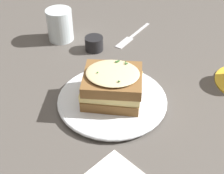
# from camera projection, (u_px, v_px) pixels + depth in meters

# --- Properties ---
(ground_plane) EXTENTS (2.40, 2.40, 0.00)m
(ground_plane) POSITION_uv_depth(u_px,v_px,m) (107.00, 97.00, 0.72)
(ground_plane) COLOR #514C47
(dinner_plate) EXTENTS (0.25, 0.25, 0.01)m
(dinner_plate) POSITION_uv_depth(u_px,v_px,m) (112.00, 100.00, 0.70)
(dinner_plate) COLOR white
(dinner_plate) RESTS_ON ground_plane
(sandwich) EXTENTS (0.16, 0.17, 0.08)m
(sandwich) POSITION_uv_depth(u_px,v_px,m) (113.00, 85.00, 0.67)
(sandwich) COLOR brown
(sandwich) RESTS_ON dinner_plate
(water_glass) EXTENTS (0.07, 0.07, 0.09)m
(water_glass) POSITION_uv_depth(u_px,v_px,m) (60.00, 25.00, 0.90)
(water_glass) COLOR silver
(water_glass) RESTS_ON ground_plane
(fork) EXTENTS (0.09, 0.16, 0.00)m
(fork) POSITION_uv_depth(u_px,v_px,m) (130.00, 38.00, 0.93)
(fork) COLOR silver
(fork) RESTS_ON ground_plane
(condiment_pot) EXTENTS (0.05, 0.05, 0.04)m
(condiment_pot) POSITION_uv_depth(u_px,v_px,m) (94.00, 44.00, 0.87)
(condiment_pot) COLOR black
(condiment_pot) RESTS_ON ground_plane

